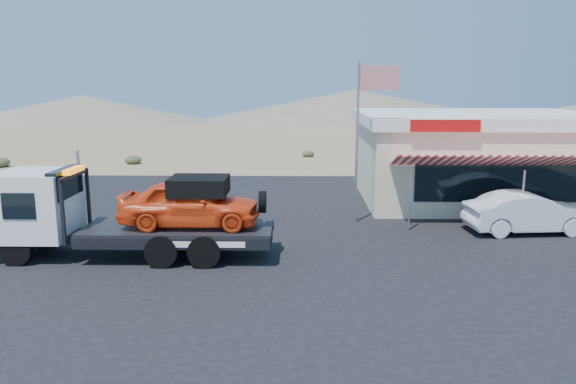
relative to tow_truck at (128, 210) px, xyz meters
name	(u,v)px	position (x,y,z in m)	size (l,w,h in m)	color
ground	(216,258)	(2.65, -0.12, -1.48)	(120.00, 120.00, 0.00)	#8B704F
asphalt_lot	(284,232)	(4.65, 2.88, -1.47)	(32.00, 24.00, 0.02)	black
tow_truck	(128,210)	(0.00, 0.00, 0.00)	(8.19, 2.43, 2.74)	black
white_sedan	(529,213)	(13.32, 2.95, -0.74)	(1.52, 4.37, 1.44)	silver
jerky_store	(475,156)	(13.15, 8.85, 0.51)	(10.40, 9.97, 3.90)	beige
flagpole	(364,124)	(7.58, 4.38, 2.29)	(1.55, 0.10, 6.00)	#99999E
distant_hills	(202,108)	(-7.12, 55.02, 0.41)	(126.00, 48.00, 4.20)	#726B59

